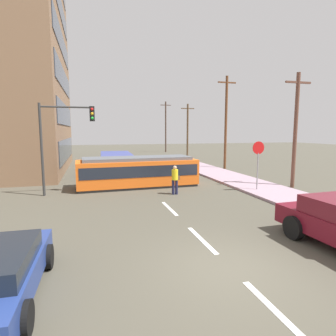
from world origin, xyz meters
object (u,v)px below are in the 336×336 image
Objects in this scene: traffic_light_mast at (63,131)px; pedestrian_crossing at (175,178)px; stop_sign at (258,155)px; utility_pole_mid at (226,121)px; utility_pole_distant at (166,126)px; streetcar_tram at (138,171)px; utility_pole_far at (188,130)px; utility_pole_near at (296,129)px; city_bus at (116,162)px.

pedestrian_crossing is at bearing -15.15° from traffic_light_mast.
utility_pole_mid reaches higher than stop_sign.
stop_sign is 0.33× the size of utility_pole_mid.
pedestrian_crossing is 5.19m from stop_sign.
pedestrian_crossing is 12.73m from utility_pole_mid.
utility_pole_distant is at bearing 84.75° from stop_sign.
utility_pole_far is (9.76, 17.91, 2.76)m from streetcar_tram.
traffic_light_mast is at bearing 173.02° from utility_pole_near.
traffic_light_mast is 23.85m from utility_pole_far.
city_bus is 16.34m from utility_pole_far.
stop_sign reaches higher than streetcar_tram.
streetcar_tram is 0.91× the size of utility_pole_distant.
streetcar_tram is 1.09× the size of utility_pole_far.
pedestrian_crossing is at bearing -104.07° from utility_pole_distant.
pedestrian_crossing is 0.58× the size of stop_sign.
utility_pole_far is (8.08, 20.84, 2.83)m from pedestrian_crossing.
city_bus is 0.70× the size of utility_pole_distant.
stop_sign is 3.36m from utility_pole_near.
stop_sign is 0.34× the size of utility_pole_distant.
city_bus is 2.10× the size of stop_sign.
traffic_light_mast is at bearing 168.82° from stop_sign.
city_bus is (-0.86, 5.80, 0.01)m from streetcar_tram.
utility_pole_distant is at bearing 65.54° from city_bus.
utility_pole_mid is (7.86, 9.34, 3.59)m from pedestrian_crossing.
streetcar_tram is at bearing 119.90° from pedestrian_crossing.
stop_sign is 0.40× the size of utility_pole_far.
utility_pole_near is at bearing 9.22° from stop_sign.
utility_pole_distant is at bearing 65.06° from traffic_light_mast.
stop_sign is at bearing -106.09° from utility_pole_mid.
traffic_light_mast is at bearing -163.68° from streetcar_tram.
pedestrian_crossing is 8.43m from utility_pole_near.
city_bus is 8.33m from traffic_light_mast.
city_bus is 3.62× the size of pedestrian_crossing.
city_bus is 13.96m from utility_pole_near.
city_bus is 0.84× the size of utility_pole_far.
utility_pole_far is (14.14, 19.20, 0.15)m from traffic_light_mast.
stop_sign is 0.56× the size of traffic_light_mast.
stop_sign reaches higher than city_bus.
utility_pole_far is at bearing 81.85° from stop_sign.
traffic_light_mast is 0.71× the size of utility_pole_near.
pedestrian_crossing is (2.54, -8.73, -0.07)m from city_bus.
streetcar_tram is at bearing 162.68° from utility_pole_near.
streetcar_tram is at bearing -146.11° from utility_pole_mid.
city_bus is 25.68m from utility_pole_distant.
utility_pole_near is 0.83× the size of utility_pole_mid.
city_bus is 0.84× the size of utility_pole_near.
utility_pole_mid is (2.85, 9.89, 2.34)m from stop_sign.
streetcar_tram is 3.38m from pedestrian_crossing.
traffic_light_mast reaches higher than stop_sign.
streetcar_tram is at bearing 16.32° from traffic_light_mast.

